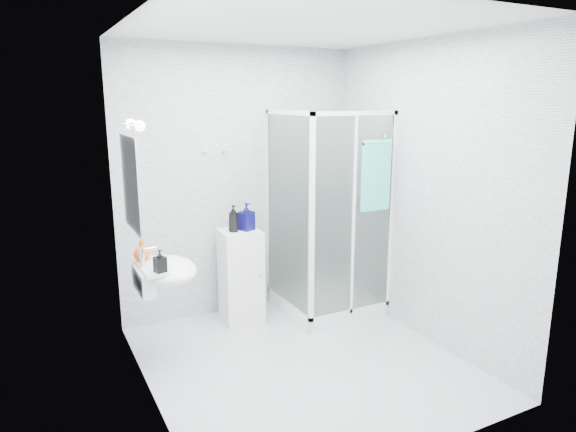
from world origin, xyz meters
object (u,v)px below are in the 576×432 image
storage_cabinet (241,275)px  shampoo_bottle_a (233,218)px  soap_dispenser_orange (142,250)px  shower_enclosure (324,271)px  soap_dispenser_black (160,261)px  hand_towel (376,174)px  shampoo_bottle_b (247,216)px  wall_basin (163,272)px

storage_cabinet → shampoo_bottle_a: 0.58m
soap_dispenser_orange → shower_enclosure: bearing=5.4°
shampoo_bottle_a → soap_dispenser_black: shampoo_bottle_a is taller
shower_enclosure → hand_towel: (0.28, -0.40, 0.99)m
shampoo_bottle_b → soap_dispenser_black: size_ratio=1.55×
soap_dispenser_orange → soap_dispenser_black: size_ratio=0.97×
shampoo_bottle_b → wall_basin: bearing=-149.3°
wall_basin → soap_dispenser_orange: bearing=130.1°
storage_cabinet → soap_dispenser_black: size_ratio=5.26×
shower_enclosure → shampoo_bottle_b: 0.95m
shampoo_bottle_a → soap_dispenser_black: size_ratio=1.50×
storage_cabinet → soap_dispenser_black: soap_dispenser_black is taller
storage_cabinet → shampoo_bottle_b: size_ratio=3.39×
soap_dispenser_orange → hand_towel: bearing=-6.4°
wall_basin → shampoo_bottle_b: size_ratio=2.13×
shampoo_bottle_a → wall_basin: bearing=-145.4°
storage_cabinet → shampoo_bottle_b: shampoo_bottle_b is taller
storage_cabinet → shampoo_bottle_b: 0.58m
storage_cabinet → hand_towel: (1.07, -0.65, 1.00)m
shampoo_bottle_a → storage_cabinet: bearing=9.7°
shower_enclosure → soap_dispenser_orange: 1.86m
wall_basin → hand_towel: hand_towel is taller
storage_cabinet → soap_dispenser_orange: soap_dispenser_orange is taller
shower_enclosure → soap_dispenser_orange: size_ratio=12.12×
shower_enclosure → soap_dispenser_orange: bearing=-174.6°
hand_towel → soap_dispenser_orange: bearing=173.6°
soap_dispenser_orange → wall_basin: bearing=-49.9°
wall_basin → shampoo_bottle_b: (0.94, 0.56, 0.23)m
wall_basin → hand_towel: (1.94, -0.09, 0.64)m
hand_towel → wall_basin: bearing=177.5°
shower_enclosure → hand_towel: shower_enclosure is taller
shower_enclosure → soap_dispenser_black: shower_enclosure is taller
shower_enclosure → shampoo_bottle_a: (-0.85, 0.24, 0.57)m
shampoo_bottle_a → soap_dispenser_black: 1.15m
hand_towel → shampoo_bottle_b: size_ratio=2.43×
shower_enclosure → storage_cabinet: bearing=162.2°
storage_cabinet → hand_towel: size_ratio=1.40×
wall_basin → shampoo_bottle_b: 1.11m
wall_basin → shampoo_bottle_a: bearing=34.6°
wall_basin → shower_enclosure: bearing=10.8°
wall_basin → soap_dispenser_orange: (-0.12, 0.15, 0.15)m
soap_dispenser_orange → soap_dispenser_black: 0.34m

